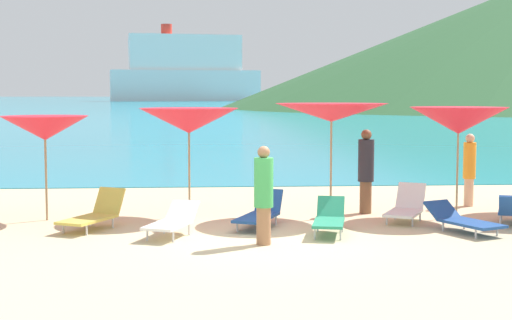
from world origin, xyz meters
The scene contains 16 objects.
ground_plane centered at (0.00, 10.00, -0.15)m, with size 50.00×100.00×0.30m, color beige.
ocean_water centered at (0.00, 227.53, 0.01)m, with size 650.00×440.00×0.02m, color teal.
umbrella_1 centered at (-4.24, 2.42, 1.85)m, with size 1.73×1.73×2.09m.
umbrella_2 centered at (-1.39, 2.72, 1.98)m, with size 2.12×2.12×2.24m.
umbrella_3 centered at (1.50, 2.35, 2.15)m, with size 2.40×2.40×2.34m.
umbrella_4 centered at (4.10, 2.27, 1.99)m, with size 2.19×2.19×2.26m.
lounge_chair_0 centered at (-0.03, 1.34, 0.27)m, with size 1.08×1.59×0.66m.
lounge_chair_3 centered at (-3.15, 1.36, 0.29)m, with size 1.18×1.59×0.72m.
lounge_chair_5 centered at (1.17, 0.53, 0.29)m, with size 0.80×1.47×0.62m.
lounge_chair_7 centered at (3.66, 0.58, 0.23)m, with size 1.21×1.68×0.50m.
lounge_chair_8 centered at (-1.65, 0.53, 0.28)m, with size 1.03×1.52×0.57m.
lounge_chair_9 centered at (2.92, 1.80, 0.29)m, with size 1.14×1.49×0.72m.
beachgoer_0 centered at (-0.08, -0.32, 0.88)m, with size 0.33×0.33×1.67m.
beachgoer_1 centered at (2.33, 2.86, 0.95)m, with size 0.34×0.34×1.78m.
beachgoer_3 centered at (4.87, 3.73, 0.88)m, with size 0.28×0.28×1.64m.
cruise_ship centered at (-6.95, 212.50, 8.55)m, with size 44.17×15.87×22.26m.
Camera 1 is at (-1.05, -12.97, 2.56)m, focal length 53.52 mm.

